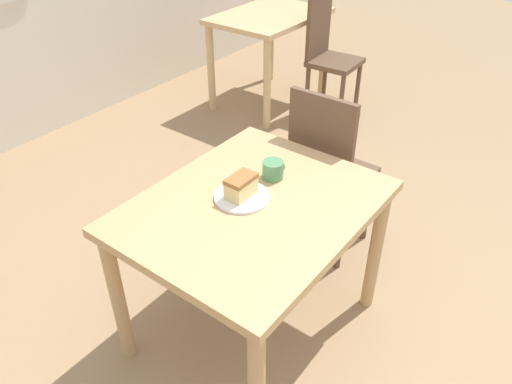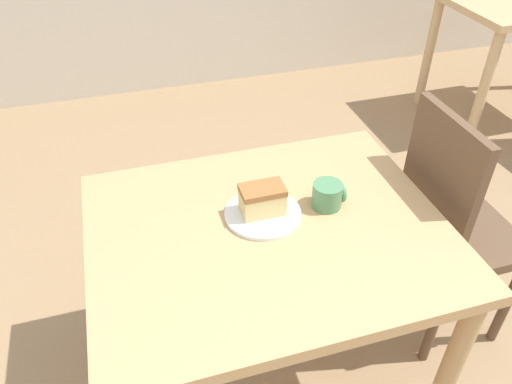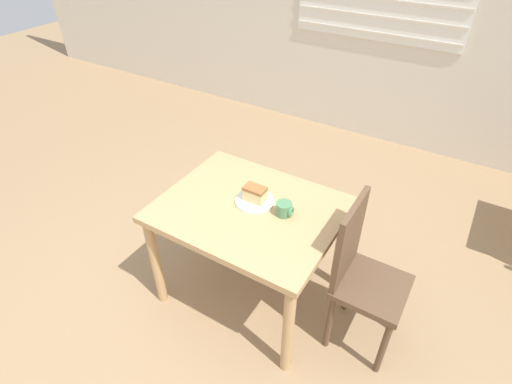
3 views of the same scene
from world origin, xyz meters
The scene contains 6 objects.
ground_plane centered at (0.00, 0.00, 0.00)m, with size 14.00×14.00×0.00m, color #997A56.
dining_table_near centered at (0.00, 0.54, 0.62)m, with size 1.01×0.81×0.72m.
chair_near_window centered at (0.68, 0.58, 0.52)m, with size 0.37×0.37×0.96m.
plate centered at (0.00, 0.60, 0.73)m, with size 0.22×0.22×0.01m.
cake_slice centered at (0.00, 0.60, 0.78)m, with size 0.13×0.08×0.09m.
coffee_mug centered at (0.20, 0.59, 0.76)m, with size 0.10×0.09×0.08m.
Camera 3 is at (0.94, -0.93, 2.15)m, focal length 28.00 mm.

